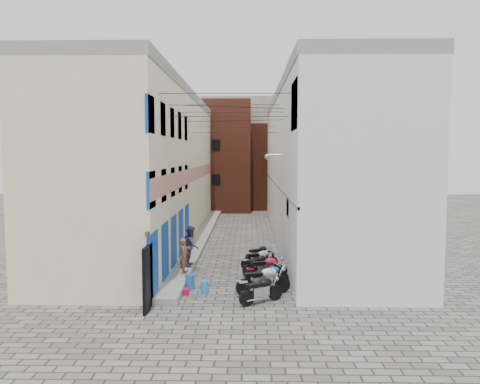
# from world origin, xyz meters

# --- Properties ---
(ground) EXTENTS (90.00, 90.00, 0.00)m
(ground) POSITION_xyz_m (0.00, 0.00, 0.00)
(ground) COLOR #504E4B
(ground) RESTS_ON ground
(plinth) EXTENTS (0.90, 26.00, 0.25)m
(plinth) POSITION_xyz_m (-2.05, 13.00, 0.12)
(plinth) COLOR gray
(plinth) RESTS_ON ground
(building_left) EXTENTS (5.10, 27.00, 9.00)m
(building_left) POSITION_xyz_m (-4.98, 12.95, 4.50)
(building_left) COLOR beige
(building_left) RESTS_ON ground
(building_right) EXTENTS (5.94, 26.00, 9.00)m
(building_right) POSITION_xyz_m (5.00, 13.00, 4.51)
(building_right) COLOR silver
(building_right) RESTS_ON ground
(building_far_brick_left) EXTENTS (6.00, 6.00, 10.00)m
(building_far_brick_left) POSITION_xyz_m (-2.00, 28.00, 5.00)
(building_far_brick_left) COLOR brown
(building_far_brick_left) RESTS_ON ground
(building_far_brick_right) EXTENTS (5.00, 6.00, 8.00)m
(building_far_brick_right) POSITION_xyz_m (3.00, 30.00, 4.00)
(building_far_brick_right) COLOR brown
(building_far_brick_right) RESTS_ON ground
(building_far_concrete) EXTENTS (8.00, 5.00, 11.00)m
(building_far_concrete) POSITION_xyz_m (0.00, 34.00, 5.50)
(building_far_concrete) COLOR gray
(building_far_concrete) RESTS_ON ground
(far_shopfront) EXTENTS (2.00, 0.30, 2.40)m
(far_shopfront) POSITION_xyz_m (0.00, 25.20, 1.20)
(far_shopfront) COLOR black
(far_shopfront) RESTS_ON ground
(overhead_wires) EXTENTS (5.80, 13.02, 1.32)m
(overhead_wires) POSITION_xyz_m (0.00, 7.64, 7.12)
(overhead_wires) COLOR black
(overhead_wires) RESTS_ON ground
(motorcycle_a) EXTENTS (1.81, 1.46, 1.04)m
(motorcycle_a) POSITION_xyz_m (1.31, 0.43, 0.52)
(motorcycle_a) COLOR black
(motorcycle_a) RESTS_ON ground
(motorcycle_b) EXTENTS (2.23, 1.34, 1.23)m
(motorcycle_b) POSITION_xyz_m (1.40, 1.37, 0.62)
(motorcycle_b) COLOR silver
(motorcycle_b) RESTS_ON ground
(motorcycle_c) EXTENTS (1.74, 1.18, 0.97)m
(motorcycle_c) POSITION_xyz_m (1.70, 2.43, 0.48)
(motorcycle_c) COLOR blue
(motorcycle_c) RESTS_ON ground
(motorcycle_d) EXTENTS (2.01, 1.25, 1.11)m
(motorcycle_d) POSITION_xyz_m (1.58, 3.50, 0.56)
(motorcycle_d) COLOR #AE0C32
(motorcycle_d) RESTS_ON ground
(motorcycle_e) EXTENTS (1.68, 1.48, 0.99)m
(motorcycle_e) POSITION_xyz_m (1.29, 4.27, 0.49)
(motorcycle_e) COLOR black
(motorcycle_e) RESTS_ON ground
(motorcycle_f) EXTENTS (1.86, 1.11, 1.03)m
(motorcycle_f) POSITION_xyz_m (1.35, 5.28, 0.51)
(motorcycle_f) COLOR silver
(motorcycle_f) RESTS_ON ground
(motorcycle_g) EXTENTS (1.68, 1.44, 0.98)m
(motorcycle_g) POSITION_xyz_m (1.39, 6.46, 0.49)
(motorcycle_g) COLOR black
(motorcycle_g) RESTS_ON ground
(person_a) EXTENTS (0.36, 0.55, 1.49)m
(person_a) POSITION_xyz_m (-1.84, 3.47, 0.99)
(person_a) COLOR brown
(person_a) RESTS_ON plinth
(person_b) EXTENTS (0.72, 0.90, 1.79)m
(person_b) POSITION_xyz_m (-1.71, 4.87, 1.15)
(person_b) COLOR #35354F
(person_b) RESTS_ON plinth
(water_jug_near) EXTENTS (0.38, 0.38, 0.47)m
(water_jug_near) POSITION_xyz_m (-0.81, 1.57, 0.23)
(water_jug_near) COLOR #2A88D3
(water_jug_near) RESTS_ON ground
(water_jug_far) EXTENTS (0.42, 0.42, 0.57)m
(water_jug_far) POSITION_xyz_m (-1.43, 2.08, 0.29)
(water_jug_far) COLOR blue
(water_jug_far) RESTS_ON ground
(red_crate) EXTENTS (0.37, 0.28, 0.23)m
(red_crate) POSITION_xyz_m (-1.55, 1.34, 0.11)
(red_crate) COLOR #BA0D34
(red_crate) RESTS_ON ground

